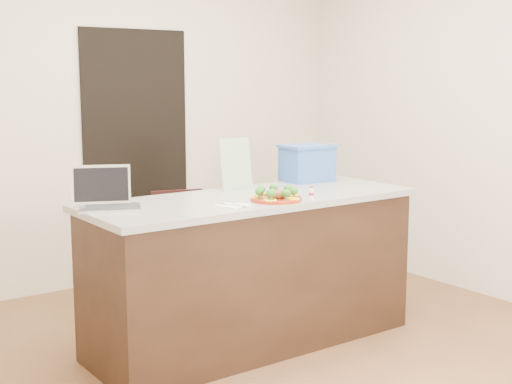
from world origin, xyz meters
TOP-DOWN VIEW (x-y plane):
  - ground at (0.00, 0.00)m, footprint 4.00×4.00m
  - room_shell at (0.00, 0.00)m, footprint 4.00×4.00m
  - doorway at (0.10, 1.98)m, footprint 0.90×0.02m
  - island at (0.00, 0.25)m, footprint 2.06×0.76m
  - plate at (0.02, 0.04)m, footprint 0.30×0.30m
  - meatballs at (0.03, 0.03)m, footprint 0.12×0.12m
  - broccoli at (0.02, 0.04)m, footprint 0.25×0.25m
  - pepper_rings at (0.02, 0.04)m, footprint 0.28×0.29m
  - napkin at (-0.28, 0.05)m, footprint 0.19×0.19m
  - fork at (-0.30, 0.05)m, footprint 0.08×0.13m
  - knife at (-0.25, 0.03)m, footprint 0.02×0.21m
  - yogurt_bottle at (0.26, 0.00)m, footprint 0.03×0.03m
  - laptop at (-0.87, 0.40)m, footprint 0.39×0.38m
  - leaflet at (0.08, 0.54)m, footprint 0.23×0.05m
  - blue_box at (0.67, 0.54)m, footprint 0.36×0.27m
  - chair at (0.01, 1.09)m, footprint 0.45×0.46m

SIDE VIEW (x-z plane):
  - ground at x=0.00m, z-range 0.00..0.00m
  - island at x=0.00m, z-range 0.00..0.92m
  - chair at x=0.01m, z-range 0.06..0.89m
  - napkin at x=-0.28m, z-range 0.92..0.93m
  - fork at x=-0.30m, z-range 0.93..0.93m
  - knife at x=-0.25m, z-range 0.93..0.93m
  - plate at x=0.02m, z-range 0.92..0.94m
  - pepper_rings at x=0.02m, z-range 0.94..0.95m
  - yogurt_bottle at x=0.26m, z-range 0.91..0.98m
  - meatballs at x=0.03m, z-range 0.94..0.98m
  - broccoli at x=0.02m, z-range 0.96..1.00m
  - laptop at x=-0.87m, z-range 0.87..1.10m
  - doorway at x=0.10m, z-range 0.00..2.00m
  - blue_box at x=0.67m, z-range 0.92..1.17m
  - leaflet at x=0.08m, z-range 0.92..1.24m
  - room_shell at x=0.00m, z-range -0.38..3.62m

